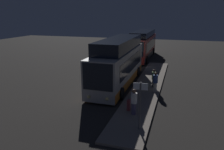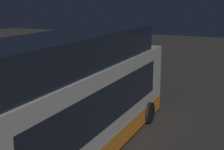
{
  "view_description": "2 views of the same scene",
  "coord_description": "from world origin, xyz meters",
  "px_view_note": "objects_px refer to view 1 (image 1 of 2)",
  "views": [
    {
      "loc": [
        19.11,
        5.34,
        6.44
      ],
      "look_at": [
        3.82,
        0.59,
        1.97
      ],
      "focal_mm": 35.0,
      "sensor_mm": 36.0,
      "label": 1
    },
    {
      "loc": [
        -8.87,
        -5.39,
        5.31
      ],
      "look_at": [
        3.82,
        0.59,
        1.97
      ],
      "focal_mm": 50.0,
      "sensor_mm": 36.0,
      "label": 2
    }
  ],
  "objects_px": {
    "passenger_boarding": "(154,78)",
    "passenger_with_bags": "(155,81)",
    "passenger_waiting": "(134,101)",
    "sign_post": "(140,100)",
    "suitcase": "(129,105)",
    "bus_second": "(143,46)",
    "bus_lead": "(118,64)"
  },
  "relations": [
    {
      "from": "passenger_boarding",
      "to": "passenger_with_bags",
      "type": "bearing_deg",
      "value": 115.26
    },
    {
      "from": "passenger_waiting",
      "to": "sign_post",
      "type": "relative_size",
      "value": 0.62
    },
    {
      "from": "passenger_boarding",
      "to": "passenger_waiting",
      "type": "height_order",
      "value": "passenger_waiting"
    },
    {
      "from": "suitcase",
      "to": "sign_post",
      "type": "height_order",
      "value": "sign_post"
    },
    {
      "from": "suitcase",
      "to": "sign_post",
      "type": "xyz_separation_m",
      "value": [
        2.29,
        1.14,
        1.36
      ]
    },
    {
      "from": "bus_second",
      "to": "passenger_boarding",
      "type": "height_order",
      "value": "bus_second"
    },
    {
      "from": "sign_post",
      "to": "passenger_waiting",
      "type": "bearing_deg",
      "value": -158.92
    },
    {
      "from": "bus_second",
      "to": "passenger_boarding",
      "type": "xyz_separation_m",
      "value": [
        14.11,
        3.38,
        -0.8
      ]
    },
    {
      "from": "passenger_with_bags",
      "to": "sign_post",
      "type": "distance_m",
      "value": 6.64
    },
    {
      "from": "bus_second",
      "to": "sign_post",
      "type": "xyz_separation_m",
      "value": [
        21.79,
        3.52,
        0.05
      ]
    },
    {
      "from": "passenger_with_bags",
      "to": "suitcase",
      "type": "height_order",
      "value": "passenger_with_bags"
    },
    {
      "from": "bus_lead",
      "to": "sign_post",
      "type": "height_order",
      "value": "bus_lead"
    },
    {
      "from": "bus_lead",
      "to": "passenger_boarding",
      "type": "xyz_separation_m",
      "value": [
        0.45,
        3.38,
        -0.89
      ]
    },
    {
      "from": "passenger_boarding",
      "to": "passenger_waiting",
      "type": "bearing_deg",
      "value": 96.48
    },
    {
      "from": "suitcase",
      "to": "passenger_boarding",
      "type": "bearing_deg",
      "value": 169.45
    },
    {
      "from": "sign_post",
      "to": "bus_lead",
      "type": "bearing_deg",
      "value": -156.63
    },
    {
      "from": "sign_post",
      "to": "passenger_boarding",
      "type": "bearing_deg",
      "value": -179.02
    },
    {
      "from": "bus_lead",
      "to": "bus_second",
      "type": "distance_m",
      "value": 13.66
    },
    {
      "from": "bus_second",
      "to": "bus_lead",
      "type": "bearing_deg",
      "value": -0.0
    },
    {
      "from": "bus_lead",
      "to": "suitcase",
      "type": "distance_m",
      "value": 6.46
    },
    {
      "from": "bus_second",
      "to": "passenger_waiting",
      "type": "xyz_separation_m",
      "value": [
        20.01,
        2.83,
        -0.77
      ]
    },
    {
      "from": "bus_second",
      "to": "suitcase",
      "type": "bearing_deg",
      "value": 6.96
    },
    {
      "from": "passenger_boarding",
      "to": "passenger_with_bags",
      "type": "height_order",
      "value": "passenger_with_bags"
    },
    {
      "from": "passenger_with_bags",
      "to": "passenger_waiting",
      "type": "bearing_deg",
      "value": 14.44
    },
    {
      "from": "bus_second",
      "to": "sign_post",
      "type": "relative_size",
      "value": 4.15
    },
    {
      "from": "bus_second",
      "to": "suitcase",
      "type": "xyz_separation_m",
      "value": [
        19.5,
        2.38,
        -1.31
      ]
    },
    {
      "from": "passenger_boarding",
      "to": "sign_post",
      "type": "relative_size",
      "value": 0.59
    },
    {
      "from": "passenger_with_bags",
      "to": "sign_post",
      "type": "bearing_deg",
      "value": 22.99
    },
    {
      "from": "passenger_waiting",
      "to": "sign_post",
      "type": "xyz_separation_m",
      "value": [
        1.79,
        0.69,
        0.82
      ]
    },
    {
      "from": "bus_second",
      "to": "passenger_waiting",
      "type": "bearing_deg",
      "value": 8.05
    },
    {
      "from": "bus_second",
      "to": "passenger_with_bags",
      "type": "xyz_separation_m",
      "value": [
        15.21,
        3.65,
        -0.79
      ]
    },
    {
      "from": "passenger_boarding",
      "to": "suitcase",
      "type": "bearing_deg",
      "value": 91.32
    }
  ]
}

